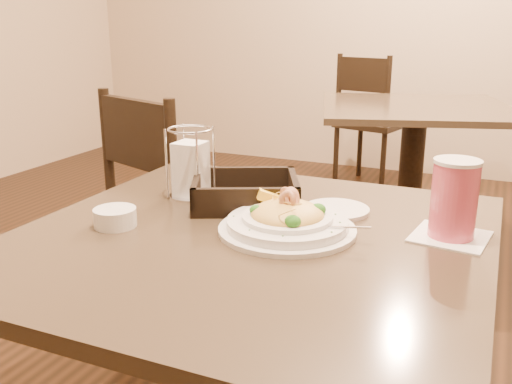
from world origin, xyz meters
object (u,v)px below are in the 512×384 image
at_px(napkin_caddy, 191,168).
at_px(dining_chair_far, 370,118).
at_px(main_table, 252,339).
at_px(pasta_bowl, 287,220).
at_px(side_plate, 336,210).
at_px(butter_ramekin, 115,217).
at_px(bread_basket, 245,195).
at_px(drink_glass, 454,200).
at_px(dining_chair_near, 173,214).
at_px(background_table, 412,152).

bearing_deg(napkin_caddy, dining_chair_far, 93.89).
distance_m(main_table, pasta_bowl, 0.27).
relative_size(side_plate, butter_ramekin, 1.68).
height_order(napkin_caddy, side_plate, napkin_caddy).
height_order(dining_chair_far, bread_basket, dining_chair_far).
bearing_deg(drink_glass, bread_basket, 176.53).
relative_size(dining_chair_near, dining_chair_far, 1.00).
xyz_separation_m(main_table, side_plate, (0.12, 0.20, 0.24)).
bearing_deg(background_table, napkin_caddy, -98.49).
xyz_separation_m(background_table, side_plate, (0.08, -1.72, 0.24)).
relative_size(main_table, background_table, 0.80).
bearing_deg(dining_chair_far, bread_basket, 110.69).
bearing_deg(pasta_bowl, background_table, 90.92).
bearing_deg(background_table, dining_chair_far, 113.44).
distance_m(dining_chair_far, pasta_bowl, 2.97).
bearing_deg(bread_basket, background_table, 86.12).
bearing_deg(main_table, bread_basket, 118.62).
xyz_separation_m(dining_chair_near, bread_basket, (0.51, -0.50, 0.27)).
distance_m(dining_chair_far, butter_ramekin, 3.04).
xyz_separation_m(main_table, dining_chair_far, (-0.42, 2.95, -0.01)).
relative_size(dining_chair_near, napkin_caddy, 5.57).
bearing_deg(pasta_bowl, drink_glass, 18.30).
distance_m(dining_chair_far, side_plate, 2.82).
bearing_deg(dining_chair_near, dining_chair_far, -73.90).
relative_size(pasta_bowl, butter_ramekin, 3.51).
relative_size(dining_chair_near, side_plate, 6.42).
bearing_deg(butter_ramekin, dining_chair_near, 114.07).
distance_m(dining_chair_far, bread_basket, 2.82).
distance_m(drink_glass, napkin_caddy, 0.59).
bearing_deg(side_plate, main_table, -120.59).
bearing_deg(dining_chair_near, side_plate, 167.57).
bearing_deg(pasta_bowl, napkin_caddy, 155.98).
xyz_separation_m(dining_chair_far, napkin_caddy, (0.19, -2.79, 0.32)).
height_order(pasta_bowl, side_plate, pasta_bowl).
height_order(main_table, dining_chair_far, dining_chair_far).
xyz_separation_m(main_table, bread_basket, (-0.09, 0.16, 0.26)).
xyz_separation_m(dining_chair_near, dining_chair_far, (0.18, 2.29, 0.00)).
bearing_deg(bread_basket, dining_chair_near, 135.75).
bearing_deg(napkin_caddy, bread_basket, -1.36).
distance_m(bread_basket, napkin_caddy, 0.15).
height_order(dining_chair_near, pasta_bowl, dining_chair_near).
relative_size(dining_chair_far, pasta_bowl, 3.06).
relative_size(background_table, pasta_bowl, 3.70).
relative_size(drink_glass, side_plate, 1.07).
distance_m(bread_basket, side_plate, 0.21).
distance_m(background_table, napkin_caddy, 1.79).
bearing_deg(main_table, napkin_caddy, 144.35).
height_order(dining_chair_far, pasta_bowl, dining_chair_far).
height_order(main_table, napkin_caddy, napkin_caddy).
xyz_separation_m(drink_glass, side_plate, (-0.25, 0.06, -0.07)).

